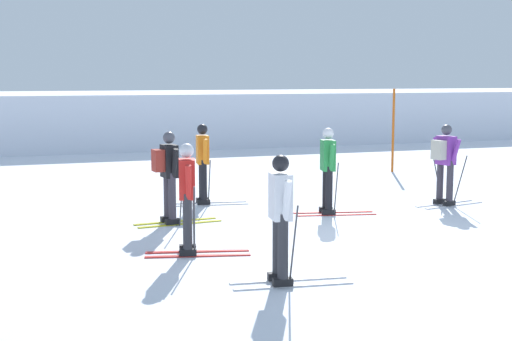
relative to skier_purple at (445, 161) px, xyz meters
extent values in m
plane|color=silver|center=(-2.92, -2.49, -0.96)|extent=(120.00, 120.00, 0.00)
cube|color=silver|center=(-2.92, 16.88, 0.07)|extent=(80.00, 8.14, 2.04)
cube|color=silver|center=(0.14, 0.17, -0.95)|extent=(1.58, 0.43, 0.02)
cube|color=silver|center=(0.20, -0.10, -0.95)|extent=(1.58, 0.43, 0.02)
cube|color=black|center=(-0.01, 0.14, -0.89)|extent=(0.28, 0.17, 0.10)
cube|color=black|center=(0.05, -0.13, -0.89)|extent=(0.28, 0.17, 0.10)
cylinder|color=#38333D|center=(-0.01, 0.14, -0.41)|extent=(0.14, 0.14, 0.85)
cylinder|color=#38333D|center=(0.05, -0.13, -0.41)|extent=(0.14, 0.14, 0.85)
cube|color=purple|center=(0.02, 0.00, 0.21)|extent=(0.32, 0.42, 0.60)
cylinder|color=purple|center=(-0.01, 0.25, 0.20)|extent=(0.14, 0.27, 0.55)
cylinder|color=purple|center=(0.09, -0.24, 0.20)|extent=(0.14, 0.27, 0.55)
sphere|color=#4C4C56|center=(0.02, 0.00, 0.64)|extent=(0.22, 0.22, 0.22)
cylinder|color=#38383D|center=(0.05, 0.34, -0.41)|extent=(0.10, 0.36, 1.11)
cylinder|color=#38383D|center=(0.19, -0.29, -0.41)|extent=(0.10, 0.36, 1.11)
cube|color=#B7B2A3|center=(-0.18, -0.04, 0.23)|extent=(0.24, 0.31, 0.40)
cube|color=gold|center=(-5.73, 0.14, -0.95)|extent=(1.60, 0.26, 0.02)
cube|color=gold|center=(-5.70, -0.14, -0.95)|extent=(1.60, 0.26, 0.02)
cube|color=black|center=(-5.88, 0.12, -0.89)|extent=(0.27, 0.15, 0.10)
cube|color=black|center=(-5.85, -0.16, -0.89)|extent=(0.27, 0.15, 0.10)
cylinder|color=#38333D|center=(-5.88, 0.12, -0.41)|extent=(0.14, 0.14, 0.85)
cylinder|color=#38333D|center=(-5.85, -0.16, -0.41)|extent=(0.14, 0.14, 0.85)
cube|color=black|center=(-5.86, -0.02, 0.21)|extent=(0.28, 0.40, 0.60)
cylinder|color=black|center=(-5.87, 0.23, 0.20)|extent=(0.12, 0.26, 0.55)
cylinder|color=black|center=(-5.82, -0.26, 0.20)|extent=(0.12, 0.26, 0.55)
sphere|color=#4C4C56|center=(-5.86, -0.02, 0.64)|extent=(0.22, 0.22, 0.22)
cylinder|color=#38383D|center=(-5.80, 0.36, -0.41)|extent=(0.05, 0.27, 1.10)
cylinder|color=#38383D|center=(-5.72, -0.37, -0.41)|extent=(0.05, 0.27, 1.10)
cube|color=maroon|center=(-6.07, -0.04, 0.23)|extent=(0.21, 0.30, 0.40)
cube|color=red|center=(-2.54, 0.02, -0.95)|extent=(1.58, 0.43, 0.02)
cube|color=red|center=(-2.61, -0.26, -0.95)|extent=(1.58, 0.43, 0.02)
cube|color=black|center=(-2.69, 0.05, -0.89)|extent=(0.28, 0.17, 0.10)
cube|color=black|center=(-2.75, -0.22, -0.89)|extent=(0.28, 0.17, 0.10)
cylinder|color=black|center=(-2.69, 0.05, -0.41)|extent=(0.14, 0.14, 0.85)
cylinder|color=black|center=(-2.75, -0.22, -0.41)|extent=(0.14, 0.14, 0.85)
cube|color=#23843D|center=(-2.72, -0.09, 0.21)|extent=(0.32, 0.42, 0.60)
cylinder|color=#23843D|center=(-2.65, 0.15, 0.20)|extent=(0.14, 0.27, 0.55)
cylinder|color=#23843D|center=(-2.76, -0.34, 0.20)|extent=(0.14, 0.27, 0.55)
sphere|color=silver|center=(-2.72, -0.09, 0.64)|extent=(0.22, 0.22, 0.22)
cylinder|color=#38383D|center=(-2.55, 0.21, -0.41)|extent=(0.10, 0.34, 1.10)
cylinder|color=#38383D|center=(-2.69, -0.43, -0.41)|extent=(0.10, 0.34, 1.10)
cube|color=silver|center=(-4.60, 1.90, -0.95)|extent=(1.60, 0.31, 0.02)
cube|color=silver|center=(-4.63, 1.62, -0.95)|extent=(1.60, 0.31, 0.02)
cube|color=black|center=(-4.74, 1.92, -0.89)|extent=(0.27, 0.15, 0.10)
cube|color=black|center=(-4.78, 1.64, -0.89)|extent=(0.27, 0.15, 0.10)
cylinder|color=black|center=(-4.74, 1.92, -0.41)|extent=(0.14, 0.14, 0.85)
cylinder|color=black|center=(-4.78, 1.64, -0.41)|extent=(0.14, 0.14, 0.85)
cube|color=orange|center=(-4.76, 1.78, 0.21)|extent=(0.29, 0.41, 0.60)
cylinder|color=orange|center=(-4.71, 2.03, 0.20)|extent=(0.12, 0.27, 0.55)
cylinder|color=orange|center=(-4.78, 1.53, 0.20)|extent=(0.12, 0.27, 0.55)
sphere|color=black|center=(-4.76, 1.78, 0.64)|extent=(0.22, 0.22, 0.22)
cylinder|color=#38383D|center=(-4.62, 2.06, -0.45)|extent=(0.08, 0.41, 1.01)
cylinder|color=#38383D|center=(-4.71, 1.48, -0.45)|extent=(0.08, 0.41, 1.01)
cube|color=silver|center=(-5.16, -4.22, -0.95)|extent=(1.60, 0.28, 0.02)
cube|color=silver|center=(-5.20, -4.50, -0.95)|extent=(1.60, 0.28, 0.02)
cube|color=black|center=(-5.31, -4.20, -0.89)|extent=(0.27, 0.15, 0.10)
cube|color=black|center=(-5.35, -4.48, -0.89)|extent=(0.27, 0.15, 0.10)
cylinder|color=#2D2D33|center=(-5.31, -4.20, -0.41)|extent=(0.14, 0.14, 0.85)
cylinder|color=#2D2D33|center=(-5.35, -4.48, -0.41)|extent=(0.14, 0.14, 0.85)
cube|color=white|center=(-5.33, -4.34, 0.21)|extent=(0.28, 0.41, 0.60)
cylinder|color=white|center=(-5.28, -4.10, 0.20)|extent=(0.12, 0.26, 0.55)
cylinder|color=white|center=(-5.34, -4.59, 0.20)|extent=(0.12, 0.26, 0.55)
sphere|color=black|center=(-5.33, -4.34, 0.64)|extent=(0.22, 0.22, 0.22)
cylinder|color=#38383D|center=(-5.19, -4.06, -0.39)|extent=(0.07, 0.42, 1.15)
cylinder|color=#38383D|center=(-5.26, -4.64, -0.39)|extent=(0.07, 0.42, 1.15)
cube|color=red|center=(-5.92, -2.29, -0.95)|extent=(1.58, 0.45, 0.02)
cube|color=red|center=(-5.99, -2.56, -0.95)|extent=(1.58, 0.45, 0.02)
cube|color=black|center=(-6.07, -2.25, -0.89)|extent=(0.28, 0.18, 0.10)
cube|color=black|center=(-6.13, -2.53, -0.89)|extent=(0.28, 0.18, 0.10)
cylinder|color=#2D2D33|center=(-6.07, -2.25, -0.41)|extent=(0.14, 0.14, 0.85)
cylinder|color=#2D2D33|center=(-6.13, -2.53, -0.41)|extent=(0.14, 0.14, 0.85)
cube|color=red|center=(-6.10, -2.39, 0.21)|extent=(0.32, 0.42, 0.60)
cylinder|color=red|center=(-6.03, -2.15, 0.20)|extent=(0.14, 0.27, 0.55)
cylinder|color=red|center=(-6.14, -2.64, 0.20)|extent=(0.14, 0.27, 0.55)
sphere|color=silver|center=(-6.10, -2.39, 0.64)|extent=(0.22, 0.22, 0.22)
cylinder|color=#38383D|center=(-5.93, -2.11, -0.39)|extent=(0.11, 0.37, 1.13)
cylinder|color=#38383D|center=(-6.07, -2.72, -0.39)|extent=(0.11, 0.37, 1.13)
cylinder|color=#C65614|center=(1.68, 5.15, 0.22)|extent=(0.07, 0.07, 2.36)
camera|label=1|loc=(-8.62, -12.99, 1.76)|focal=50.93mm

